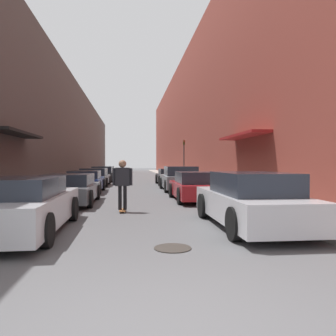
% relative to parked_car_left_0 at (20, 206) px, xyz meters
% --- Properties ---
extents(ground, '(151.11, 151.11, 0.00)m').
position_rel_parked_car_left_0_xyz_m(ground, '(2.70, 22.67, -0.63)').
color(ground, '#515154').
extents(curb_strip_left, '(1.80, 68.69, 0.12)m').
position_rel_parked_car_left_0_xyz_m(curb_strip_left, '(-1.92, 29.54, -0.57)').
color(curb_strip_left, '#A3A099').
rests_on(curb_strip_left, ground).
extents(curb_strip_right, '(1.80, 68.69, 0.12)m').
position_rel_parked_car_left_0_xyz_m(curb_strip_right, '(7.32, 29.54, -0.57)').
color(curb_strip_right, '#A3A099').
rests_on(curb_strip_right, ground).
extents(building_row_left, '(4.90, 68.69, 9.87)m').
position_rel_parked_car_left_0_xyz_m(building_row_left, '(-4.82, 29.53, 4.30)').
color(building_row_left, '#564C47').
rests_on(building_row_left, ground).
extents(building_row_right, '(4.90, 68.69, 13.23)m').
position_rel_parked_car_left_0_xyz_m(building_row_right, '(10.22, 29.53, 5.98)').
color(building_row_right, brown).
rests_on(building_row_right, ground).
extents(parked_car_left_0, '(2.04, 4.72, 1.28)m').
position_rel_parked_car_left_0_xyz_m(parked_car_left_0, '(0.00, 0.00, 0.00)').
color(parked_car_left_0, '#B7B7BC').
rests_on(parked_car_left_0, ground).
extents(parked_car_left_1, '(2.07, 4.42, 1.18)m').
position_rel_parked_car_left_0_xyz_m(parked_car_left_1, '(0.13, 5.40, -0.05)').
color(parked_car_left_1, '#515459').
rests_on(parked_car_left_1, ground).
extents(parked_car_left_2, '(1.90, 4.19, 1.19)m').
position_rel_parked_car_left_0_xyz_m(parked_car_left_2, '(0.06, 10.43, -0.04)').
color(parked_car_left_2, navy).
rests_on(parked_car_left_2, ground).
extents(parked_car_left_3, '(2.04, 4.59, 1.24)m').
position_rel_parked_car_left_0_xyz_m(parked_car_left_3, '(-0.01, 15.73, -0.03)').
color(parked_car_left_3, '#515459').
rests_on(parked_car_left_3, ground).
extents(parked_car_left_4, '(2.03, 4.37, 1.31)m').
position_rel_parked_car_left_0_xyz_m(parked_car_left_4, '(0.10, 21.40, -0.00)').
color(parked_car_left_4, '#232326').
rests_on(parked_car_left_4, ground).
extents(parked_car_left_5, '(1.91, 4.66, 1.29)m').
position_rel_parked_car_left_0_xyz_m(parked_car_left_5, '(0.01, 27.46, 0.00)').
color(parked_car_left_5, black).
rests_on(parked_car_left_5, ground).
extents(parked_car_right_0, '(1.92, 4.67, 1.37)m').
position_rel_parked_car_left_0_xyz_m(parked_car_right_0, '(5.47, 0.08, 0.03)').
color(parked_car_right_0, '#B7B7BC').
rests_on(parked_car_right_0, ground).
extents(parked_car_right_1, '(2.03, 4.31, 1.24)m').
position_rel_parked_car_left_0_xyz_m(parked_car_right_1, '(5.33, 5.96, -0.03)').
color(parked_car_right_1, maroon).
rests_on(parked_car_right_1, ground).
extents(parked_car_right_2, '(2.09, 4.59, 1.42)m').
position_rel_parked_car_left_0_xyz_m(parked_car_right_2, '(5.39, 11.14, 0.05)').
color(parked_car_right_2, gray).
rests_on(parked_car_right_2, ground).
extents(parked_car_right_3, '(1.97, 4.20, 1.19)m').
position_rel_parked_car_left_0_xyz_m(parked_car_right_3, '(5.47, 16.52, -0.04)').
color(parked_car_right_3, '#232326').
rests_on(parked_car_right_3, ground).
extents(skateboarder, '(0.65, 0.78, 1.70)m').
position_rel_parked_car_left_0_xyz_m(skateboarder, '(2.24, 3.02, 0.42)').
color(skateboarder, brown).
rests_on(skateboarder, ground).
extents(manhole_cover, '(0.70, 0.70, 0.02)m').
position_rel_parked_car_left_0_xyz_m(manhole_cover, '(3.28, -1.73, -0.62)').
color(manhole_cover, '#332D28').
rests_on(manhole_cover, ground).
extents(traffic_light, '(0.16, 0.22, 3.62)m').
position_rel_parked_car_left_0_xyz_m(traffic_light, '(7.42, 21.89, 1.71)').
color(traffic_light, '#2D2D2D').
rests_on(traffic_light, curb_strip_right).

